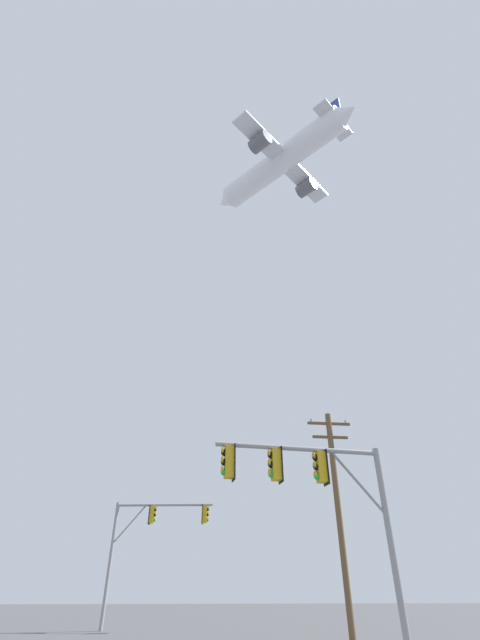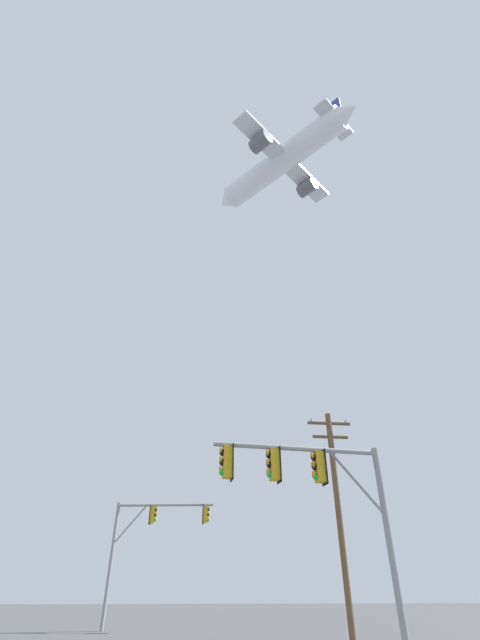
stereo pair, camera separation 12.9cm
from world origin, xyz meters
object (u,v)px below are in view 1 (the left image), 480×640
Objects in this scene: signal_pole_near at (317,488)px; utility_pole at (338,507)px; airplane at (281,162)px; signal_pole_far at (148,531)px.

utility_pole reaches higher than signal_pole_near.
signal_pole_near is 0.32× the size of airplane.
utility_pole reaches higher than signal_pole_far.
signal_pole_near is 15.73m from signal_pole_far.
signal_pole_near is 8.29m from utility_pole.
signal_pole_far is at bearing 143.22° from utility_pole.
signal_pole_far reaches higher than signal_pole_near.
airplane is (1.83, 13.00, 41.42)m from utility_pole.
utility_pole is 0.54× the size of airplane.
signal_pole_near is at bearing -67.26° from signal_pole_far.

